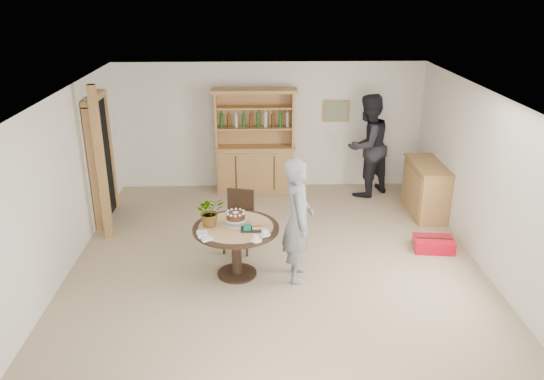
{
  "coord_description": "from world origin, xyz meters",
  "views": [
    {
      "loc": [
        -0.28,
        -6.7,
        3.91
      ],
      "look_at": [
        -0.05,
        0.55,
        1.05
      ],
      "focal_mm": 35.0,
      "sensor_mm": 36.0,
      "label": 1
    }
  ],
  "objects_px": {
    "sideboard": "(426,189)",
    "dining_chair": "(239,216)",
    "hutch": "(255,157)",
    "dining_table": "(236,236)",
    "teen_boy": "(298,220)",
    "adult_person": "(367,146)",
    "red_suitcase": "(434,244)"
  },
  "relations": [
    {
      "from": "sideboard",
      "to": "dining_chair",
      "type": "xyz_separation_m",
      "value": [
        -3.29,
        -1.24,
        0.06
      ]
    },
    {
      "from": "hutch",
      "to": "dining_chair",
      "type": "height_order",
      "value": "hutch"
    },
    {
      "from": "dining_table",
      "to": "teen_boy",
      "type": "distance_m",
      "value": 0.9
    },
    {
      "from": "dining_chair",
      "to": "dining_table",
      "type": "bearing_deg",
      "value": -78.01
    },
    {
      "from": "adult_person",
      "to": "red_suitcase",
      "type": "distance_m",
      "value": 2.61
    },
    {
      "from": "dining_table",
      "to": "teen_boy",
      "type": "bearing_deg",
      "value": -6.71
    },
    {
      "from": "hutch",
      "to": "adult_person",
      "type": "height_order",
      "value": "hutch"
    },
    {
      "from": "red_suitcase",
      "to": "hutch",
      "type": "bearing_deg",
      "value": 142.85
    },
    {
      "from": "hutch",
      "to": "sideboard",
      "type": "bearing_deg",
      "value": -22.21
    },
    {
      "from": "red_suitcase",
      "to": "sideboard",
      "type": "bearing_deg",
      "value": 86.0
    },
    {
      "from": "red_suitcase",
      "to": "teen_boy",
      "type": "bearing_deg",
      "value": -154.56
    },
    {
      "from": "hutch",
      "to": "red_suitcase",
      "type": "bearing_deg",
      "value": -43.82
    },
    {
      "from": "dining_table",
      "to": "red_suitcase",
      "type": "distance_m",
      "value": 3.15
    },
    {
      "from": "hutch",
      "to": "sideboard",
      "type": "xyz_separation_m",
      "value": [
        3.04,
        -1.24,
        -0.22
      ]
    },
    {
      "from": "sideboard",
      "to": "dining_table",
      "type": "distance_m",
      "value": 3.9
    },
    {
      "from": "sideboard",
      "to": "adult_person",
      "type": "distance_m",
      "value": 1.41
    },
    {
      "from": "sideboard",
      "to": "dining_chair",
      "type": "height_order",
      "value": "dining_chair"
    },
    {
      "from": "sideboard",
      "to": "adult_person",
      "type": "height_order",
      "value": "adult_person"
    },
    {
      "from": "teen_boy",
      "to": "adult_person",
      "type": "height_order",
      "value": "adult_person"
    },
    {
      "from": "dining_chair",
      "to": "red_suitcase",
      "type": "bearing_deg",
      "value": 9.8
    },
    {
      "from": "teen_boy",
      "to": "dining_table",
      "type": "bearing_deg",
      "value": 83.29
    },
    {
      "from": "sideboard",
      "to": "red_suitcase",
      "type": "xyz_separation_m",
      "value": [
        -0.27,
        -1.42,
        -0.37
      ]
    },
    {
      "from": "dining_table",
      "to": "teen_boy",
      "type": "xyz_separation_m",
      "value": [
        0.85,
        -0.1,
        0.28
      ]
    },
    {
      "from": "adult_person",
      "to": "dining_chair",
      "type": "bearing_deg",
      "value": 5.46
    },
    {
      "from": "adult_person",
      "to": "teen_boy",
      "type": "bearing_deg",
      "value": 26.36
    },
    {
      "from": "sideboard",
      "to": "adult_person",
      "type": "xyz_separation_m",
      "value": [
        -0.89,
        0.96,
        0.52
      ]
    },
    {
      "from": "hutch",
      "to": "teen_boy",
      "type": "bearing_deg",
      "value": -80.31
    },
    {
      "from": "adult_person",
      "to": "hutch",
      "type": "bearing_deg",
      "value": -44.52
    },
    {
      "from": "hutch",
      "to": "teen_boy",
      "type": "height_order",
      "value": "hutch"
    },
    {
      "from": "teen_boy",
      "to": "red_suitcase",
      "type": "height_order",
      "value": "teen_boy"
    },
    {
      "from": "teen_boy",
      "to": "red_suitcase",
      "type": "xyz_separation_m",
      "value": [
        2.19,
        0.74,
        -0.78
      ]
    },
    {
      "from": "dining_table",
      "to": "adult_person",
      "type": "relative_size",
      "value": 0.61
    }
  ]
}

